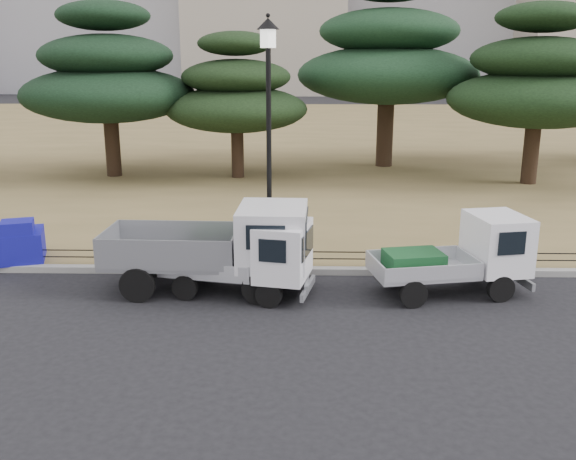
{
  "coord_description": "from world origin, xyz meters",
  "views": [
    {
      "loc": [
        0.35,
        -12.66,
        5.3
      ],
      "look_at": [
        0.0,
        2.0,
        1.3
      ],
      "focal_mm": 40.0,
      "sensor_mm": 36.0,
      "label": 1
    }
  ],
  "objects_px": {
    "truck_kei_rear": "(461,255)",
    "street_lamp": "(269,103)",
    "truck_large": "(219,244)",
    "truck_kei_front": "(248,259)",
    "tarp_pile": "(10,244)"
  },
  "relations": [
    {
      "from": "truck_kei_rear",
      "to": "street_lamp",
      "type": "xyz_separation_m",
      "value": [
        -4.44,
        1.55,
        3.29
      ]
    },
    {
      "from": "truck_large",
      "to": "truck_kei_front",
      "type": "bearing_deg",
      "value": -21.3
    },
    {
      "from": "truck_kei_rear",
      "to": "street_lamp",
      "type": "relative_size",
      "value": 0.61
    },
    {
      "from": "truck_kei_rear",
      "to": "truck_large",
      "type": "bearing_deg",
      "value": 168.11
    },
    {
      "from": "truck_kei_rear",
      "to": "street_lamp",
      "type": "height_order",
      "value": "street_lamp"
    },
    {
      "from": "truck_kei_front",
      "to": "truck_kei_rear",
      "type": "relative_size",
      "value": 0.95
    },
    {
      "from": "truck_large",
      "to": "street_lamp",
      "type": "distance_m",
      "value": 3.59
    },
    {
      "from": "truck_kei_rear",
      "to": "tarp_pile",
      "type": "height_order",
      "value": "truck_kei_rear"
    },
    {
      "from": "truck_large",
      "to": "truck_kei_rear",
      "type": "bearing_deg",
      "value": 1.24
    },
    {
      "from": "truck_large",
      "to": "tarp_pile",
      "type": "relative_size",
      "value": 2.39
    },
    {
      "from": "tarp_pile",
      "to": "truck_kei_front",
      "type": "bearing_deg",
      "value": -16.87
    },
    {
      "from": "street_lamp",
      "to": "truck_kei_front",
      "type": "bearing_deg",
      "value": -102.42
    },
    {
      "from": "truck_large",
      "to": "truck_kei_front",
      "type": "height_order",
      "value": "truck_large"
    },
    {
      "from": "truck_kei_rear",
      "to": "tarp_pile",
      "type": "bearing_deg",
      "value": 160.15
    },
    {
      "from": "street_lamp",
      "to": "tarp_pile",
      "type": "relative_size",
      "value": 3.06
    }
  ]
}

